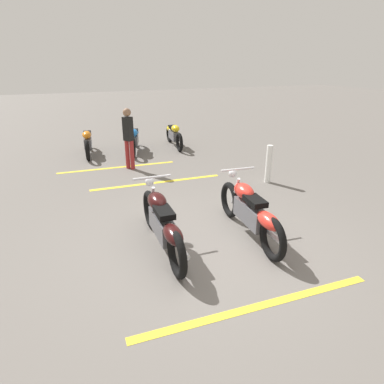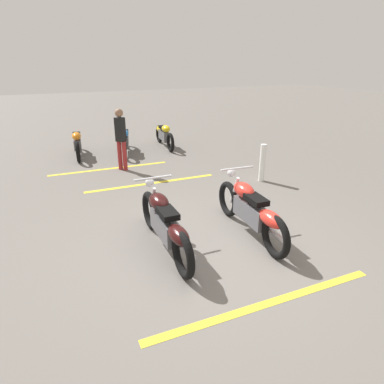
{
  "view_description": "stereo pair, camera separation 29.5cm",
  "coord_description": "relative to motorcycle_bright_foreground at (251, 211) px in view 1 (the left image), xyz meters",
  "views": [
    {
      "loc": [
        -4.1,
        2.1,
        2.76
      ],
      "look_at": [
        0.82,
        0.0,
        0.65
      ],
      "focal_mm": 31.15,
      "sensor_mm": 36.0,
      "label": 1
    },
    {
      "loc": [
        -3.98,
        2.37,
        2.76
      ],
      "look_at": [
        0.82,
        0.0,
        0.65
      ],
      "focal_mm": 31.15,
      "sensor_mm": 36.0,
      "label": 2
    }
  ],
  "objects": [
    {
      "name": "parking_stripe_near",
      "position": [
        -1.53,
        0.82,
        -0.46
      ],
      "size": [
        0.29,
        3.2,
        0.01
      ],
      "primitive_type": "cube",
      "rotation": [
        0.0,
        0.0,
        1.52
      ],
      "color": "yellow",
      "rests_on": "ground"
    },
    {
      "name": "motorcycle_bright_foreground",
      "position": [
        0.0,
        0.0,
        0.0
      ],
      "size": [
        2.23,
        0.62,
        1.04
      ],
      "rotation": [
        0.0,
        0.0,
        -0.1
      ],
      "color": "black",
      "rests_on": "ground"
    },
    {
      "name": "bollard_post",
      "position": [
        2.15,
        -1.87,
        -0.0
      ],
      "size": [
        0.14,
        0.14,
        0.92
      ],
      "primitive_type": "cylinder",
      "color": "white",
      "rests_on": "ground"
    },
    {
      "name": "motorcycle_row_center",
      "position": [
        6.58,
        1.8,
        -0.03
      ],
      "size": [
        2.08,
        0.44,
        0.79
      ],
      "rotation": [
        0.0,
        0.0,
        3.0
      ],
      "color": "black",
      "rests_on": "ground"
    },
    {
      "name": "motorcycle_row_far_left",
      "position": [
        6.51,
        -1.05,
        -0.04
      ],
      "size": [
        2.06,
        0.38,
        0.78
      ],
      "rotation": [
        0.0,
        0.0,
        3.03
      ],
      "color": "black",
      "rests_on": "ground"
    },
    {
      "name": "ground_plane",
      "position": [
        -0.08,
        0.73,
        -0.46
      ],
      "size": [
        60.0,
        60.0,
        0.0
      ],
      "primitive_type": "plane",
      "color": "#66605B"
    },
    {
      "name": "motorcycle_dark_foreground",
      "position": [
        0.16,
        1.47,
        0.0
      ],
      "size": [
        2.23,
        0.62,
        1.04
      ],
      "rotation": [
        0.0,
        0.0,
        -0.05
      ],
      "color": "black",
      "rests_on": "ground"
    },
    {
      "name": "parking_stripe_mid",
      "position": [
        3.17,
        0.61,
        -0.46
      ],
      "size": [
        0.29,
        3.2,
        0.01
      ],
      "primitive_type": "cube",
      "rotation": [
        0.0,
        0.0,
        1.52
      ],
      "color": "yellow",
      "rests_on": "ground"
    },
    {
      "name": "parking_stripe_far",
      "position": [
        4.79,
        1.25,
        -0.46
      ],
      "size": [
        0.29,
        3.2,
        0.01
      ],
      "primitive_type": "cube",
      "rotation": [
        0.0,
        0.0,
        1.52
      ],
      "color": "yellow",
      "rests_on": "ground"
    },
    {
      "name": "bystander_near_row",
      "position": [
        4.55,
        0.94,
        0.45
      ],
      "size": [
        0.29,
        0.28,
        1.63
      ],
      "rotation": [
        0.0,
        0.0,
        2.23
      ],
      "color": "maroon",
      "rests_on": "ground"
    },
    {
      "name": "motorcycle_row_left",
      "position": [
        6.33,
        0.36,
        -0.03
      ],
      "size": [
        2.02,
        0.72,
        0.79
      ],
      "rotation": [
        0.0,
        0.0,
        2.84
      ],
      "color": "black",
      "rests_on": "ground"
    }
  ]
}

